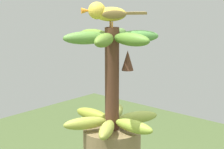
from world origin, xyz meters
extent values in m
cylinder|color=#4C2D1E|center=(0.00, 0.00, 1.53)|extent=(0.04, 0.04, 0.32)
ellipsoid|color=#8FA839|center=(0.09, 0.00, 1.40)|extent=(0.14, 0.04, 0.04)
ellipsoid|color=#8B9C40|center=(0.04, 0.08, 1.40)|extent=(0.10, 0.14, 0.04)
ellipsoid|color=#909C40|center=(-0.04, 0.07, 1.40)|extent=(0.10, 0.14, 0.04)
ellipsoid|color=olive|center=(-0.09, 0.00, 1.40)|extent=(0.14, 0.04, 0.04)
ellipsoid|color=#9AA23E|center=(-0.04, -0.08, 1.40)|extent=(0.10, 0.14, 0.04)
ellipsoid|color=#949C3D|center=(0.04, -0.07, 1.40)|extent=(0.10, 0.14, 0.04)
ellipsoid|color=olive|center=(-0.08, 0.01, 1.66)|extent=(0.14, 0.05, 0.04)
ellipsoid|color=#538435|center=(-0.04, -0.06, 1.66)|extent=(0.11, 0.13, 0.04)
ellipsoid|color=#597C2A|center=(0.03, -0.07, 1.66)|extent=(0.09, 0.14, 0.04)
ellipsoid|color=#527D2B|center=(0.08, -0.01, 1.66)|extent=(0.14, 0.05, 0.04)
ellipsoid|color=#4D893C|center=(0.04, 0.06, 1.66)|extent=(0.11, 0.13, 0.04)
ellipsoid|color=#517B32|center=(-0.03, 0.07, 1.66)|extent=(0.09, 0.14, 0.04)
cone|color=#4C2D1E|center=(0.04, 0.03, 1.59)|extent=(0.04, 0.04, 0.06)
cylinder|color=#C68933|center=(-0.02, 0.01, 1.70)|extent=(0.00, 0.01, 0.02)
cylinder|color=#C68933|center=(0.01, -0.01, 1.70)|extent=(0.00, 0.00, 0.02)
ellipsoid|color=gold|center=(-0.01, 0.00, 1.73)|extent=(0.10, 0.10, 0.04)
ellipsoid|color=brown|center=(-0.02, 0.02, 1.73)|extent=(0.05, 0.06, 0.03)
ellipsoid|color=brown|center=(0.02, -0.01, 1.73)|extent=(0.05, 0.06, 0.03)
cube|color=brown|center=(0.04, 0.06, 1.73)|extent=(0.06, 0.06, 0.01)
sphere|color=gold|center=(-0.03, -0.03, 1.74)|extent=(0.05, 0.05, 0.05)
sphere|color=black|center=(-0.02, -0.05, 1.74)|extent=(0.01, 0.01, 0.01)
cone|color=orange|center=(-0.05, -0.06, 1.74)|extent=(0.03, 0.03, 0.02)
camera|label=1|loc=(0.75, -0.84, 1.79)|focal=61.19mm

